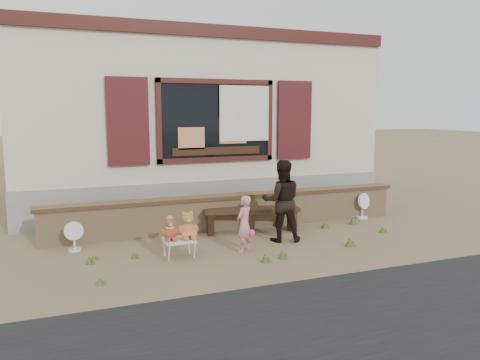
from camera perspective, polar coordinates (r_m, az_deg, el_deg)
name	(u,v)px	position (r m, az deg, el deg)	size (l,w,h in m)	color
ground	(252,241)	(8.22, 1.51, -7.49)	(80.00, 80.00, 0.00)	brown
shopfront	(186,121)	(12.18, -6.63, 7.17)	(8.04, 5.13, 4.00)	#BFB49A
brick_wall	(233,211)	(9.04, -0.91, -3.79)	(7.10, 0.36, 0.67)	tan
bench	(252,215)	(8.76, 1.45, -4.23)	(1.83, 0.71, 0.46)	black
folding_chair	(179,241)	(7.36, -7.44, -7.35)	(0.47, 0.42, 0.29)	beige
teddy_bear_left	(170,228)	(7.28, -8.55, -5.83)	(0.27, 0.23, 0.37)	brown
teddy_bear_right	(188,224)	(7.33, -6.41, -5.41)	(0.32, 0.28, 0.44)	#9B602B
child	(244,224)	(7.53, 0.51, -5.36)	(0.34, 0.22, 0.92)	#DC8389
adult	(282,201)	(8.14, 5.09, -2.53)	(0.69, 0.54, 1.43)	black
fan_left	(74,236)	(8.09, -19.58, -6.45)	(0.30, 0.21, 0.49)	silver
fan_right	(362,206)	(10.20, 14.69, -3.04)	(0.35, 0.23, 0.55)	white
grass_tufts	(287,241)	(8.02, 5.71, -7.44)	(5.35, 1.75, 0.16)	#3C5421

